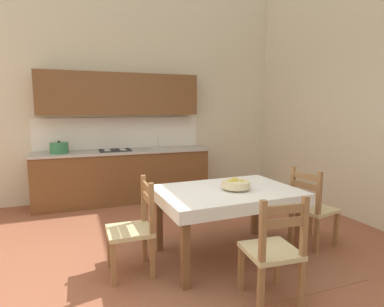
% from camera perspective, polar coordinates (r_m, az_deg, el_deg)
% --- Properties ---
extents(ground_plane, '(6.49, 6.48, 0.10)m').
position_cam_1_polar(ground_plane, '(3.31, -4.10, -21.76)').
color(ground_plane, '#99563D').
extents(wall_back, '(6.49, 0.12, 4.25)m').
position_cam_1_polar(wall_back, '(5.84, -12.88, 13.08)').
color(wall_back, beige).
rests_on(wall_back, ground_plane).
extents(area_rug, '(2.10, 1.60, 0.01)m').
position_cam_1_polar(area_rug, '(3.54, 6.97, -18.73)').
color(area_rug, '#94593F').
rests_on(area_rug, ground_plane).
extents(kitchen_cabinetry, '(2.93, 0.63, 2.20)m').
position_cam_1_polar(kitchen_cabinetry, '(5.53, -12.47, 0.20)').
color(kitchen_cabinetry, brown).
rests_on(kitchen_cabinetry, ground_plane).
extents(dining_table, '(1.49, 1.05, 0.75)m').
position_cam_1_polar(dining_table, '(3.38, 6.37, -8.45)').
color(dining_table, brown).
rests_on(dining_table, ground_plane).
extents(dining_chair_tv_side, '(0.42, 0.42, 0.93)m').
position_cam_1_polar(dining_chair_tv_side, '(3.17, -10.57, -13.41)').
color(dining_chair_tv_side, '#D1BC89').
rests_on(dining_chair_tv_side, ground_plane).
extents(dining_chair_camera_side, '(0.45, 0.45, 0.93)m').
position_cam_1_polar(dining_chair_camera_side, '(2.76, 14.61, -16.93)').
color(dining_chair_camera_side, '#D1BC89').
rests_on(dining_chair_camera_side, ground_plane).
extents(dining_chair_window_side, '(0.49, 0.49, 0.93)m').
position_cam_1_polar(dining_chair_window_side, '(3.97, 21.05, -9.38)').
color(dining_chair_window_side, '#D1BC89').
rests_on(dining_chair_window_side, ground_plane).
extents(fruit_bowl, '(0.30, 0.30, 0.12)m').
position_cam_1_polar(fruit_bowl, '(3.33, 7.98, -5.57)').
color(fruit_bowl, beige).
rests_on(fruit_bowl, dining_table).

